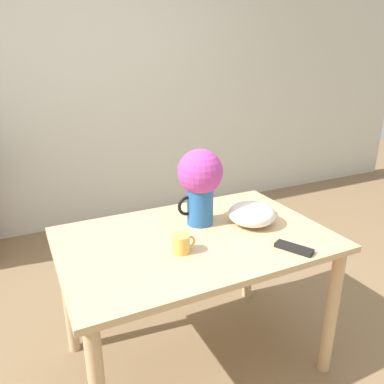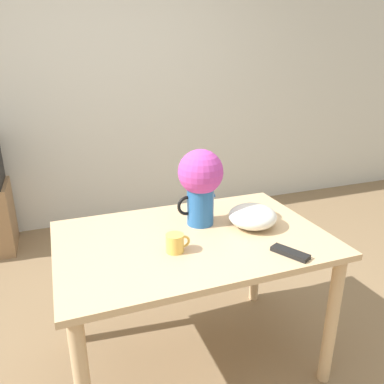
% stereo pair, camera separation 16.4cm
% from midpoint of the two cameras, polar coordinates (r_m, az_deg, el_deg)
% --- Properties ---
extents(ground_plane, '(12.00, 12.00, 0.00)m').
position_cam_midpoint_polar(ground_plane, '(2.18, -5.26, -24.94)').
color(ground_plane, '#7F6647').
extents(wall_back, '(8.00, 0.05, 2.60)m').
position_cam_midpoint_polar(wall_back, '(3.55, -18.33, 15.13)').
color(wall_back, silver).
rests_on(wall_back, ground_plane).
extents(table, '(1.27, 0.84, 0.73)m').
position_cam_midpoint_polar(table, '(1.84, -2.08, -9.76)').
color(table, tan).
rests_on(table, ground_plane).
extents(flower_vase, '(0.23, 0.22, 0.39)m').
position_cam_midpoint_polar(flower_vase, '(1.84, -1.30, 1.77)').
color(flower_vase, '#235B9E').
rests_on(flower_vase, table).
extents(coffee_mug, '(0.11, 0.08, 0.08)m').
position_cam_midpoint_polar(coffee_mug, '(1.64, -4.50, -7.90)').
color(coffee_mug, gold).
rests_on(coffee_mug, table).
extents(white_bowl, '(0.24, 0.24, 0.11)m').
position_cam_midpoint_polar(white_bowl, '(1.91, 6.66, -3.36)').
color(white_bowl, silver).
rests_on(white_bowl, table).
extents(remote_control, '(0.12, 0.17, 0.02)m').
position_cam_midpoint_polar(remote_control, '(1.71, 12.62, -8.41)').
color(remote_control, black).
rests_on(remote_control, table).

